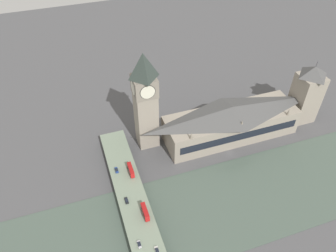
{
  "coord_description": "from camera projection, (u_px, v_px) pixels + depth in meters",
  "views": [
    {
      "loc": [
        -132.58,
        90.67,
        165.15
      ],
      "look_at": [
        21.99,
        37.42,
        17.68
      ],
      "focal_mm": 35.0,
      "sensor_mm": 36.0,
      "label": 1
    }
  ],
  "objects": [
    {
      "name": "double_decker_bus_lead",
      "position": [
        131.0,
        170.0,
        202.82
      ],
      "size": [
        10.12,
        2.49,
        4.77
      ],
      "color": "red",
      "rests_on": "road_bridge"
    },
    {
      "name": "car_southbound_lead",
      "position": [
        139.0,
        244.0,
        168.29
      ],
      "size": [
        4.36,
        1.78,
        1.37
      ],
      "color": "silver",
      "rests_on": "road_bridge"
    },
    {
      "name": "car_southbound_mid",
      "position": [
        127.0,
        201.0,
        188.27
      ],
      "size": [
        4.54,
        1.86,
        1.35
      ],
      "color": "black",
      "rests_on": "road_bridge"
    },
    {
      "name": "road_bridge",
      "position": [
        140.0,
        224.0,
        178.87
      ],
      "size": [
        152.81,
        16.85,
        6.49
      ],
      "color": "#5D6A59",
      "rests_on": "ground_plane"
    },
    {
      "name": "double_decker_bus_mid",
      "position": [
        145.0,
        212.0,
        180.39
      ],
      "size": [
        10.18,
        2.57,
        4.95
      ],
      "color": "red",
      "rests_on": "road_bridge"
    },
    {
      "name": "clock_tower",
      "position": [
        145.0,
        99.0,
        208.66
      ],
      "size": [
        14.98,
        14.98,
        71.18
      ],
      "color": "gray",
      "rests_on": "ground_plane"
    },
    {
      "name": "car_northbound_mid",
      "position": [
        157.0,
        250.0,
        165.89
      ],
      "size": [
        4.55,
        1.9,
        1.26
      ],
      "color": "silver",
      "rests_on": "road_bridge"
    },
    {
      "name": "car_northbound_lead",
      "position": [
        117.0,
        170.0,
        205.15
      ],
      "size": [
        4.49,
        1.9,
        1.4
      ],
      "color": "navy",
      "rests_on": "road_bridge"
    },
    {
      "name": "ground_plane",
      "position": [
        230.0,
        153.0,
        225.62
      ],
      "size": [
        600.0,
        600.0,
        0.0
      ],
      "primitive_type": "plane",
      "color": "#4C4C4F"
    },
    {
      "name": "river_water",
      "position": [
        257.0,
        194.0,
        200.1
      ],
      "size": [
        60.4,
        360.0,
        0.3
      ],
      "primitive_type": "cube",
      "color": "#47564C",
      "rests_on": "ground_plane"
    },
    {
      "name": "victoria_tower",
      "position": [
        306.0,
        94.0,
        238.58
      ],
      "size": [
        16.89,
        16.89,
        49.81
      ],
      "color": "gray",
      "rests_on": "ground_plane"
    },
    {
      "name": "parliament_hall",
      "position": [
        231.0,
        121.0,
        230.71
      ],
      "size": [
        28.27,
        94.74,
        26.21
      ],
      "color": "gray",
      "rests_on": "ground_plane"
    }
  ]
}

